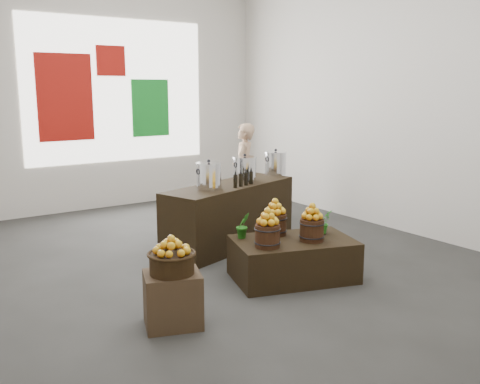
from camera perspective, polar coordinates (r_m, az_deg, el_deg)
ground at (r=6.60m, az=-3.25°, el=-7.14°), size 7.00×7.00×0.00m
back_wall at (r=9.44m, az=-14.71°, el=10.37°), size 6.00×0.04×4.00m
back_opening at (r=9.53m, az=-12.94°, el=10.46°), size 3.20×0.02×2.40m
deco_red_left at (r=9.22m, az=-18.16°, el=9.56°), size 0.90×0.04×1.40m
deco_green_right at (r=9.76m, az=-9.54°, el=8.83°), size 0.70×0.04×1.00m
deco_red_upper at (r=9.49m, az=-13.63°, el=13.45°), size 0.50×0.04×0.50m
crate at (r=4.80m, az=-7.19°, el=-11.30°), size 0.59×0.53×0.48m
wicker_basket at (r=4.69m, az=-7.29°, el=-7.58°), size 0.39×0.39×0.18m
apples_in_basket at (r=4.64m, az=-7.34°, el=-5.60°), size 0.30×0.30×0.16m
display_table at (r=5.90m, az=5.68°, el=-7.13°), size 1.46×1.14×0.44m
apple_bucket_front_left at (r=5.52m, az=2.94°, el=-4.70°), size 0.26×0.26×0.24m
apples_in_bucket_front_left at (r=5.47m, az=2.96°, el=-2.63°), size 0.19×0.19×0.17m
apple_bucket_front_right at (r=5.79m, az=7.66°, el=-4.04°), size 0.26×0.26×0.24m
apples_in_bucket_front_right at (r=5.74m, az=7.72°, el=-2.06°), size 0.19×0.19×0.17m
apple_bucket_rear at (r=5.97m, az=3.73°, el=-3.47°), size 0.26×0.26×0.24m
apples_in_bucket_rear at (r=5.93m, az=3.76°, el=-1.55°), size 0.19×0.19×0.17m
herb_garnish_right at (r=6.10m, az=8.69°, el=-3.18°), size 0.29×0.28×0.26m
herb_garnish_left at (r=5.83m, az=0.33°, el=-3.58°), size 0.16×0.13×0.28m
counter at (r=7.04m, az=-1.08°, el=-2.48°), size 2.11×1.21×0.82m
stock_pot_left at (r=6.62m, az=-3.35°, el=1.64°), size 0.31×0.31×0.31m
stock_pot_center at (r=7.17m, az=0.51°, el=2.40°), size 0.31×0.31×0.31m
stock_pot_right at (r=7.76m, az=3.81°, el=3.04°), size 0.31×0.31×0.31m
oil_cruets at (r=6.81m, az=0.22°, el=1.58°), size 0.30×0.14×0.23m
shopper at (r=8.71m, az=0.37°, el=2.42°), size 0.64×0.63×1.49m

